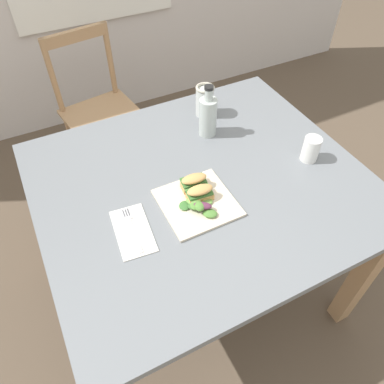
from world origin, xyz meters
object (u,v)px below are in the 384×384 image
object	(u,v)px
mason_jar_iced_tea	(205,102)
dining_table	(201,202)
plate_lunch	(197,203)
sandwich_half_front	(200,193)
fork_on_napkin	(131,226)
bottle_cold_brew	(208,118)
cup_extra_side	(311,149)
chair_wooden_far	(100,112)
sandwich_half_back	(194,182)

from	to	relation	value
mason_jar_iced_tea	dining_table	bearing A→B (deg)	-119.31
dining_table	plate_lunch	distance (m)	0.17
sandwich_half_front	fork_on_napkin	world-z (taller)	sandwich_half_front
bottle_cold_brew	plate_lunch	bearing A→B (deg)	-123.45
cup_extra_side	bottle_cold_brew	bearing A→B (deg)	130.81
chair_wooden_far	sandwich_half_back	xyz separation A→B (m)	(0.08, -1.03, 0.33)
chair_wooden_far	bottle_cold_brew	bearing A→B (deg)	-70.52
chair_wooden_far	mason_jar_iced_tea	world-z (taller)	mason_jar_iced_tea
dining_table	cup_extra_side	size ratio (longest dim) A/B	11.80
plate_lunch	bottle_cold_brew	size ratio (longest dim) A/B	1.11
chair_wooden_far	cup_extra_side	distance (m)	1.26
dining_table	mason_jar_iced_tea	xyz separation A→B (m)	(0.20, 0.36, 0.18)
plate_lunch	sandwich_half_back	bearing A→B (deg)	72.63
sandwich_half_front	mason_jar_iced_tea	bearing A→B (deg)	60.07
sandwich_half_back	bottle_cold_brew	size ratio (longest dim) A/B	0.43
chair_wooden_far	plate_lunch	size ratio (longest dim) A/B	3.58
sandwich_half_back	cup_extra_side	world-z (taller)	cup_extra_side
dining_table	sandwich_half_back	distance (m)	0.16
chair_wooden_far	plate_lunch	world-z (taller)	chair_wooden_far
plate_lunch	fork_on_napkin	xyz separation A→B (m)	(-0.24, 0.01, 0.00)
chair_wooden_far	mason_jar_iced_tea	bearing A→B (deg)	-63.33
chair_wooden_far	plate_lunch	bearing A→B (deg)	-86.91
dining_table	sandwich_half_back	bearing A→B (deg)	-151.01
dining_table	sandwich_half_front	size ratio (longest dim) A/B	12.37
sandwich_half_back	cup_extra_side	bearing A→B (deg)	-6.78
dining_table	sandwich_half_front	world-z (taller)	sandwich_half_front
bottle_cold_brew	mason_jar_iced_tea	bearing A→B (deg)	67.04
cup_extra_side	fork_on_napkin	bearing A→B (deg)	-179.64
dining_table	bottle_cold_brew	world-z (taller)	bottle_cold_brew
sandwich_half_back	cup_extra_side	xyz separation A→B (m)	(0.46, -0.05, 0.01)
bottle_cold_brew	cup_extra_side	distance (m)	0.41
fork_on_napkin	mason_jar_iced_tea	xyz separation A→B (m)	(0.50, 0.44, 0.06)
plate_lunch	mason_jar_iced_tea	bearing A→B (deg)	59.25
sandwich_half_back	mason_jar_iced_tea	size ratio (longest dim) A/B	0.70
sandwich_half_front	mason_jar_iced_tea	distance (m)	0.50
sandwich_half_back	dining_table	bearing A→B (deg)	28.99
chair_wooden_far	bottle_cold_brew	distance (m)	0.90
plate_lunch	sandwich_half_back	world-z (taller)	sandwich_half_back
sandwich_half_front	cup_extra_side	distance (m)	0.47
sandwich_half_back	mason_jar_iced_tea	bearing A→B (deg)	57.23
dining_table	fork_on_napkin	world-z (taller)	fork_on_napkin
plate_lunch	bottle_cold_brew	world-z (taller)	bottle_cold_brew
cup_extra_side	sandwich_half_front	bearing A→B (deg)	-179.87
plate_lunch	bottle_cold_brew	bearing A→B (deg)	56.55
mason_jar_iced_tea	chair_wooden_far	bearing A→B (deg)	116.67
sandwich_half_back	bottle_cold_brew	distance (m)	0.32
dining_table	chair_wooden_far	world-z (taller)	chair_wooden_far
fork_on_napkin	cup_extra_side	world-z (taller)	cup_extra_side
sandwich_half_front	dining_table	bearing A→B (deg)	57.44
plate_lunch	fork_on_napkin	bearing A→B (deg)	178.52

